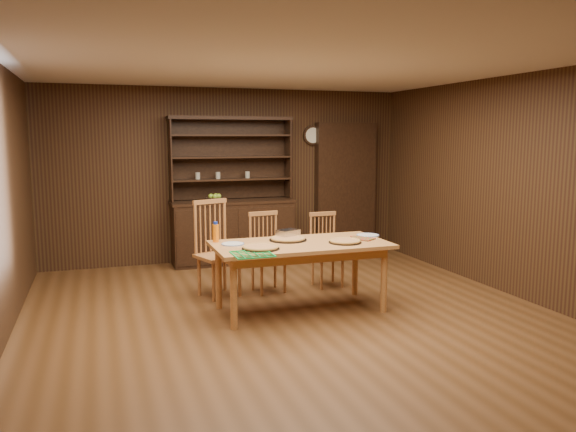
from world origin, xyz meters
name	(u,v)px	position (x,y,z in m)	size (l,w,h in m)	color
floor	(294,317)	(0.00, 0.00, 0.00)	(6.00, 6.00, 0.00)	brown
room_shell	(294,167)	(0.00, 0.00, 1.58)	(6.00, 6.00, 6.00)	silver
china_hutch	(233,223)	(0.00, 2.75, 0.60)	(1.84, 0.52, 2.17)	black
doorway	(345,188)	(1.90, 2.90, 1.05)	(1.00, 0.18, 2.10)	black
wall_clock	(312,135)	(1.35, 2.96, 1.90)	(0.30, 0.05, 0.30)	black
dining_table	(300,250)	(0.14, 0.21, 0.67)	(1.88, 0.94, 0.75)	#CD7C47
chair_left	(215,245)	(-0.60, 1.12, 0.61)	(0.59, 0.58, 1.14)	#AF6E3C
chair_center	(266,249)	(0.02, 1.10, 0.51)	(0.44, 0.42, 0.97)	#AF6E3C
chair_right	(325,247)	(0.81, 1.10, 0.49)	(0.40, 0.38, 0.93)	#AF6E3C
pizza_left	(261,247)	(-0.35, 0.02, 0.77)	(0.39, 0.39, 0.04)	black
pizza_right	(345,241)	(0.60, 0.05, 0.77)	(0.35, 0.35, 0.04)	black
pizza_center	(288,239)	(0.06, 0.39, 0.77)	(0.41, 0.41, 0.04)	black
cooling_rack	(252,254)	(-0.51, -0.22, 0.76)	(0.37, 0.37, 0.02)	green
plate_left	(233,244)	(-0.57, 0.33, 0.76)	(0.24, 0.24, 0.02)	white
plate_right	(368,235)	(1.02, 0.35, 0.76)	(0.26, 0.26, 0.02)	white
foil_dish	(288,234)	(0.12, 0.54, 0.80)	(0.23, 0.17, 0.09)	silver
juice_bottle	(216,233)	(-0.71, 0.55, 0.85)	(0.07, 0.07, 0.22)	orange
pot_holder_a	(364,239)	(0.88, 0.15, 0.76)	(0.19, 0.19, 0.01)	red
pot_holder_b	(360,238)	(0.87, 0.25, 0.76)	(0.18, 0.18, 0.01)	red
fruit_bowl	(215,199)	(-0.28, 2.69, 0.98)	(0.28, 0.28, 0.12)	black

